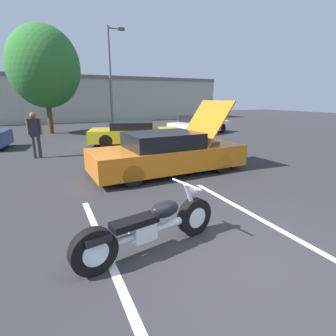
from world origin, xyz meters
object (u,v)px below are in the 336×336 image
object	(u,v)px
light_pole	(111,75)
parked_car_right_row	(200,125)
tree_background	(44,67)
show_car_hood_open	(168,153)
spectator_by_show_car	(35,131)
spectator_near_motorcycle	(209,126)
parked_car_mid_row	(135,133)
motorcycle	(150,227)

from	to	relation	value
light_pole	parked_car_right_row	bearing A→B (deg)	-40.09
tree_background	show_car_hood_open	world-z (taller)	tree_background
parked_car_right_row	spectator_by_show_car	bearing A→B (deg)	179.85
spectator_near_motorcycle	spectator_by_show_car	distance (m)	7.81
show_car_hood_open	parked_car_mid_row	distance (m)	5.53
motorcycle	show_car_hood_open	world-z (taller)	show_car_hood_open
show_car_hood_open	motorcycle	bearing A→B (deg)	-121.14
show_car_hood_open	parked_car_mid_row	bearing A→B (deg)	80.56
tree_background	show_car_hood_open	size ratio (longest dim) A/B	1.38
light_pole	show_car_hood_open	distance (m)	12.02
spectator_by_show_car	spectator_near_motorcycle	bearing A→B (deg)	-1.87
show_car_hood_open	parked_car_right_row	world-z (taller)	show_car_hood_open
motorcycle	parked_car_mid_row	world-z (taller)	parked_car_mid_row
motorcycle	show_car_hood_open	xyz separation A→B (m)	(2.15, 3.89, 0.22)
show_car_hood_open	tree_background	bearing A→B (deg)	102.02
tree_background	spectator_by_show_car	bearing A→B (deg)	-95.56
spectator_by_show_car	motorcycle	bearing A→B (deg)	-78.45
tree_background	parked_car_right_row	distance (m)	10.49
light_pole	show_car_hood_open	xyz separation A→B (m)	(-1.14, -11.53, -3.20)
motorcycle	parked_car_right_row	size ratio (longest dim) A/B	0.51
light_pole	parked_car_right_row	xyz separation A→B (m)	(4.72, -3.97, -3.24)
spectator_near_motorcycle	show_car_hood_open	bearing A→B (deg)	-136.89
parked_car_right_row	spectator_by_show_car	world-z (taller)	spectator_by_show_car
tree_background	show_car_hood_open	xyz separation A→B (m)	(3.01, -11.88, -3.55)
parked_car_mid_row	parked_car_right_row	world-z (taller)	parked_car_right_row
motorcycle	spectator_by_show_car	size ratio (longest dim) A/B	1.36
light_pole	parked_car_mid_row	bearing A→B (deg)	-94.15
show_car_hood_open	parked_car_mid_row	xyz separation A→B (m)	(0.70, 5.49, -0.06)
light_pole	spectator_near_motorcycle	world-z (taller)	light_pole
tree_background	light_pole	bearing A→B (deg)	-4.84
light_pole	spectator_by_show_car	xyz separation A→B (m)	(-4.91, -7.50, -2.76)
light_pole	motorcycle	size ratio (longest dim) A/B	2.86
parked_car_mid_row	spectator_near_motorcycle	bearing A→B (deg)	-9.12
spectator_by_show_car	show_car_hood_open	bearing A→B (deg)	-46.89
light_pole	show_car_hood_open	bearing A→B (deg)	-95.63
parked_car_right_row	spectator_near_motorcycle	size ratio (longest dim) A/B	2.93
parked_car_mid_row	spectator_near_motorcycle	world-z (taller)	spectator_near_motorcycle
light_pole	motorcycle	distance (m)	16.14
parked_car_mid_row	spectator_near_motorcycle	size ratio (longest dim) A/B	3.01
parked_car_right_row	spectator_near_motorcycle	xyz separation A→B (m)	(-1.82, -3.78, 0.37)
parked_car_mid_row	light_pole	bearing A→B (deg)	103.96
motorcycle	spectator_near_motorcycle	distance (m)	9.87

